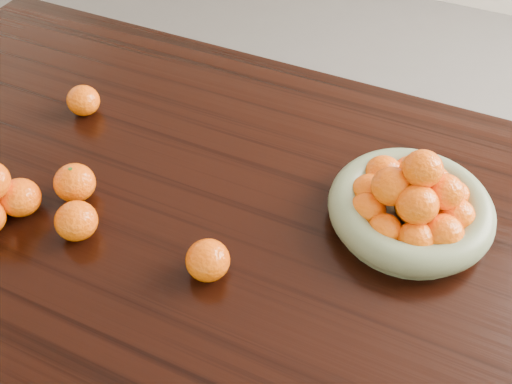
% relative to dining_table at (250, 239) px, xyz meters
% --- Properties ---
extents(ground, '(5.00, 5.00, 0.00)m').
position_rel_dining_table_xyz_m(ground, '(0.00, 0.00, -0.66)').
color(ground, '#53514E').
rests_on(ground, ground).
extents(dining_table, '(2.00, 1.00, 0.75)m').
position_rel_dining_table_xyz_m(dining_table, '(0.00, 0.00, 0.00)').
color(dining_table, black).
rests_on(dining_table, ground).
extents(fruit_bowl, '(0.31, 0.31, 0.17)m').
position_rel_dining_table_xyz_m(fruit_bowl, '(0.29, 0.10, 0.14)').
color(fruit_bowl, '#727C5B').
rests_on(fruit_bowl, dining_table).
extents(loose_orange_0, '(0.08, 0.08, 0.08)m').
position_rel_dining_table_xyz_m(loose_orange_0, '(-0.33, -0.11, 0.13)').
color(loose_orange_0, orange).
rests_on(loose_orange_0, dining_table).
extents(loose_orange_1, '(0.08, 0.08, 0.07)m').
position_rel_dining_table_xyz_m(loose_orange_1, '(-0.26, -0.19, 0.13)').
color(loose_orange_1, orange).
rests_on(loose_orange_1, dining_table).
extents(loose_orange_2, '(0.08, 0.08, 0.07)m').
position_rel_dining_table_xyz_m(loose_orange_2, '(-0.00, -0.17, 0.13)').
color(loose_orange_2, orange).
rests_on(loose_orange_2, dining_table).
extents(loose_orange_3, '(0.07, 0.07, 0.07)m').
position_rel_dining_table_xyz_m(loose_orange_3, '(-0.48, 0.12, 0.12)').
color(loose_orange_3, orange).
rests_on(loose_orange_3, dining_table).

